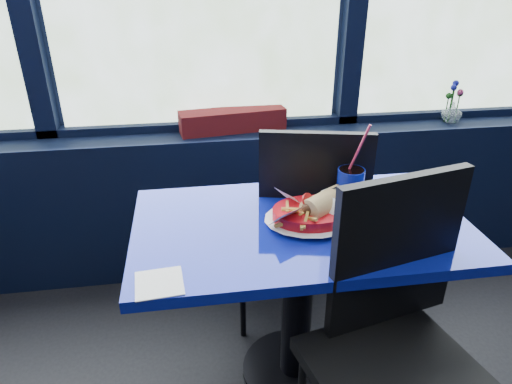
% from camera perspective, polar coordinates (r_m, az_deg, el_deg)
% --- Properties ---
extents(window_sill, '(5.00, 0.26, 0.80)m').
position_cam_1_polar(window_sill, '(2.54, -5.98, -1.25)').
color(window_sill, black).
rests_on(window_sill, ground).
extents(near_table, '(1.20, 0.70, 0.75)m').
position_cam_1_polar(near_table, '(1.75, 5.42, -8.93)').
color(near_table, black).
rests_on(near_table, ground).
extents(chair_near_front, '(0.57, 0.57, 1.05)m').
position_cam_1_polar(chair_near_front, '(1.49, 17.16, -16.08)').
color(chair_near_front, black).
rests_on(chair_near_front, ground).
extents(chair_near_back, '(0.55, 0.55, 1.02)m').
position_cam_1_polar(chair_near_back, '(2.01, 5.24, -3.16)').
color(chair_near_back, black).
rests_on(chair_near_back, ground).
extents(planter_box, '(0.56, 0.21, 0.11)m').
position_cam_1_polar(planter_box, '(2.40, -2.94, 8.96)').
color(planter_box, maroon).
rests_on(planter_box, window_sill).
extents(flower_vase, '(0.14, 0.14, 0.23)m').
position_cam_1_polar(flower_vase, '(2.74, 23.34, 9.40)').
color(flower_vase, silver).
rests_on(flower_vase, window_sill).
extents(food_basket, '(0.34, 0.33, 0.11)m').
position_cam_1_polar(food_basket, '(1.64, 7.22, -2.47)').
color(food_basket, '#B10B14').
rests_on(food_basket, near_table).
extents(ketchup_bottle, '(0.05, 0.05, 0.20)m').
position_cam_1_polar(ketchup_bottle, '(1.92, 10.75, 3.31)').
color(ketchup_bottle, '#B10B14').
rests_on(ketchup_bottle, near_table).
extents(soda_cup, '(0.10, 0.10, 0.34)m').
position_cam_1_polar(soda_cup, '(1.73, 11.65, 0.47)').
color(soda_cup, navy).
rests_on(soda_cup, near_table).
extents(napkin, '(0.15, 0.15, 0.00)m').
position_cam_1_polar(napkin, '(1.38, -12.01, -11.08)').
color(napkin, white).
rests_on(napkin, near_table).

